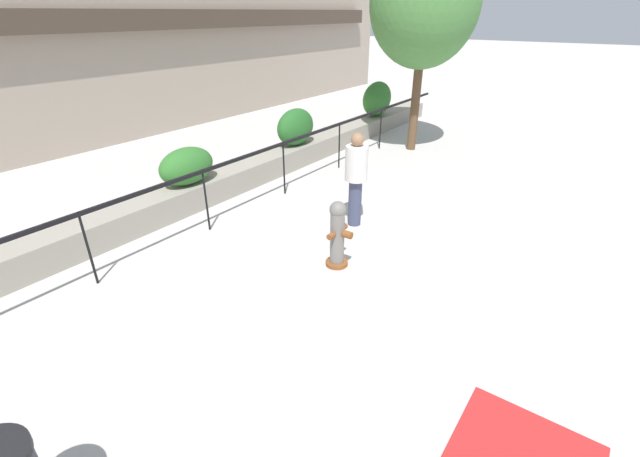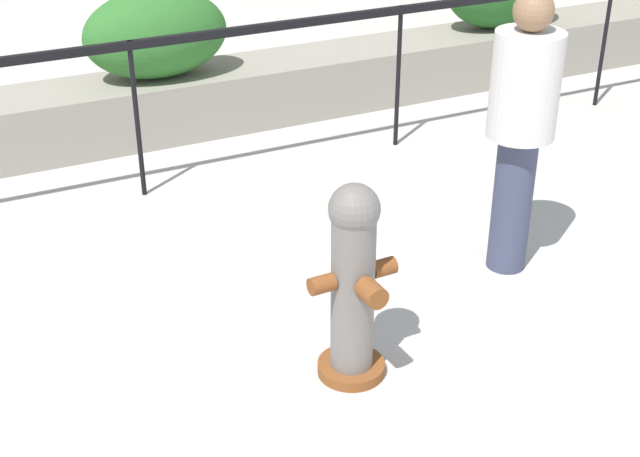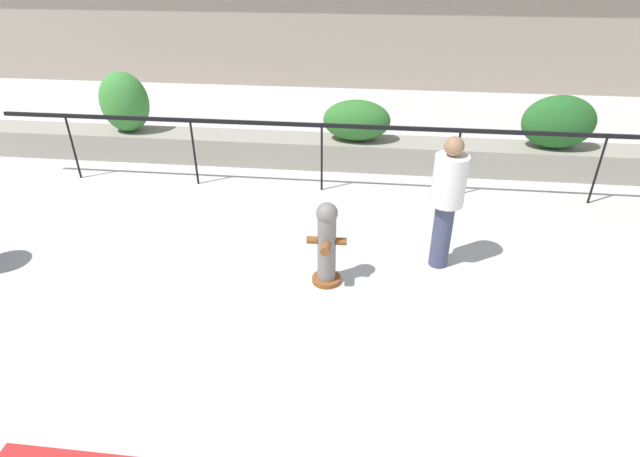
{
  "view_description": "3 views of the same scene",
  "coord_description": "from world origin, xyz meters",
  "px_view_note": "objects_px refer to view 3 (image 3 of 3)",
  "views": [
    {
      "loc": [
        -6.63,
        -0.83,
        3.57
      ],
      "look_at": [
        -1.64,
        2.77,
        0.44
      ],
      "focal_mm": 24.0,
      "sensor_mm": 36.0,
      "label": 1
    },
    {
      "loc": [
        -3.62,
        -0.97,
        2.84
      ],
      "look_at": [
        -1.66,
        2.97,
        0.52
      ],
      "focal_mm": 50.0,
      "sensor_mm": 36.0,
      "label": 2
    },
    {
      "loc": [
        -1.3,
        -2.64,
        3.66
      ],
      "look_at": [
        -1.91,
        2.63,
        0.57
      ],
      "focal_mm": 28.0,
      "sensor_mm": 36.0,
      "label": 3
    }
  ],
  "objects_px": {
    "hedge_bush_1": "(357,120)",
    "pedestrian": "(447,196)",
    "hedge_bush_0": "(124,102)",
    "fire_hydrant": "(327,243)",
    "hedge_bush_2": "(559,122)"
  },
  "relations": [
    {
      "from": "hedge_bush_1",
      "to": "pedestrian",
      "type": "xyz_separation_m",
      "value": [
        1.24,
        -3.13,
        0.13
      ]
    },
    {
      "from": "pedestrian",
      "to": "hedge_bush_0",
      "type": "bearing_deg",
      "value": 150.51
    },
    {
      "from": "hedge_bush_0",
      "to": "hedge_bush_2",
      "type": "height_order",
      "value": "hedge_bush_0"
    },
    {
      "from": "fire_hydrant",
      "to": "pedestrian",
      "type": "height_order",
      "value": "pedestrian"
    },
    {
      "from": "hedge_bush_1",
      "to": "fire_hydrant",
      "type": "bearing_deg",
      "value": -92.42
    },
    {
      "from": "hedge_bush_1",
      "to": "pedestrian",
      "type": "relative_size",
      "value": 0.69
    },
    {
      "from": "hedge_bush_2",
      "to": "fire_hydrant",
      "type": "height_order",
      "value": "hedge_bush_2"
    },
    {
      "from": "fire_hydrant",
      "to": "pedestrian",
      "type": "bearing_deg",
      "value": 21.36
    },
    {
      "from": "fire_hydrant",
      "to": "hedge_bush_1",
      "type": "bearing_deg",
      "value": 87.58
    },
    {
      "from": "hedge_bush_0",
      "to": "fire_hydrant",
      "type": "distance_m",
      "value": 5.56
    },
    {
      "from": "hedge_bush_0",
      "to": "fire_hydrant",
      "type": "relative_size",
      "value": 1.02
    },
    {
      "from": "pedestrian",
      "to": "hedge_bush_1",
      "type": "bearing_deg",
      "value": 111.65
    },
    {
      "from": "hedge_bush_1",
      "to": "fire_hydrant",
      "type": "xyz_separation_m",
      "value": [
        -0.16,
        -3.68,
        -0.31
      ]
    },
    {
      "from": "hedge_bush_0",
      "to": "pedestrian",
      "type": "xyz_separation_m",
      "value": [
        5.53,
        -3.13,
        -0.06
      ]
    },
    {
      "from": "hedge_bush_0",
      "to": "fire_hydrant",
      "type": "xyz_separation_m",
      "value": [
        4.14,
        -3.68,
        -0.5
      ]
    }
  ]
}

